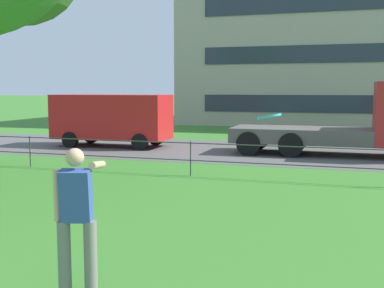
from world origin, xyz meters
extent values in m
cube|color=#565454|center=(0.00, 20.64, 0.00)|extent=(80.00, 7.23, 0.01)
cylinder|color=#333833|center=(-8.14, 14.72, 0.50)|extent=(0.04, 0.04, 1.00)
cylinder|color=#333833|center=(-2.71, 14.72, 0.50)|extent=(0.04, 0.04, 1.00)
cylinder|color=#333833|center=(0.00, 14.72, 0.45)|extent=(37.99, 0.03, 0.03)
cylinder|color=#333833|center=(0.00, 14.72, 0.95)|extent=(37.99, 0.03, 0.03)
cylinder|color=slate|center=(-1.65, 6.41, 0.46)|extent=(0.16, 0.16, 0.92)
cylinder|color=slate|center=(-1.35, 6.50, 0.46)|extent=(0.16, 0.16, 0.92)
cube|color=#334C99|center=(-1.50, 6.46, 1.24)|extent=(0.43, 0.38, 0.65)
sphere|color=tan|center=(-1.50, 6.46, 1.70)|extent=(0.22, 0.22, 0.22)
cylinder|color=tan|center=(-1.40, 6.81, 1.56)|extent=(0.26, 0.63, 0.17)
cylinder|color=tan|center=(-1.72, 6.39, 1.24)|extent=(0.09, 0.09, 0.62)
cylinder|color=#2DB2C6|center=(0.72, 6.93, 2.20)|extent=(0.30, 0.30, 0.08)
cube|color=red|center=(-8.20, 20.58, 1.29)|extent=(5.04, 2.05, 1.90)
cube|color=#283342|center=(-6.20, 20.62, 1.62)|extent=(0.15, 1.67, 0.76)
cylinder|color=black|center=(-6.52, 21.55, 0.34)|extent=(0.68, 0.25, 0.68)
cylinder|color=black|center=(-6.48, 19.68, 0.34)|extent=(0.68, 0.25, 0.68)
cylinder|color=black|center=(-9.72, 21.49, 0.34)|extent=(0.68, 0.25, 0.68)
cylinder|color=black|center=(-9.68, 19.62, 0.34)|extent=(0.68, 0.25, 0.68)
cube|color=#56514C|center=(-0.12, 20.51, 0.73)|extent=(5.21, 2.32, 0.56)
cylinder|color=black|center=(-0.38, 21.57, 0.45)|extent=(0.90, 0.30, 0.90)
cylinder|color=black|center=(-0.39, 19.45, 0.45)|extent=(0.90, 0.30, 0.90)
cylinder|color=black|center=(-1.94, 21.57, 0.45)|extent=(0.90, 0.30, 0.90)
cylinder|color=black|center=(-1.95, 19.46, 0.45)|extent=(0.90, 0.30, 0.90)
camera|label=1|loc=(1.57, 1.38, 2.51)|focal=45.98mm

